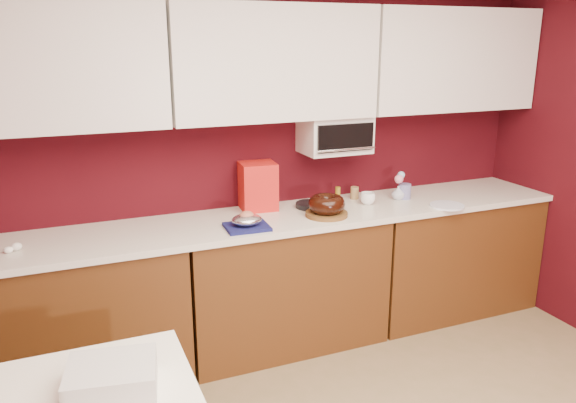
% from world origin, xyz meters
% --- Properties ---
extents(wall_back, '(4.00, 0.02, 2.50)m').
position_xyz_m(wall_back, '(0.00, 2.25, 1.25)').
color(wall_back, '#3E080E').
rests_on(wall_back, floor).
extents(base_cabinet_left, '(1.31, 0.58, 0.86)m').
position_xyz_m(base_cabinet_left, '(-1.33, 1.94, 0.43)').
color(base_cabinet_left, '#522C10').
rests_on(base_cabinet_left, floor).
extents(base_cabinet_center, '(1.31, 0.58, 0.86)m').
position_xyz_m(base_cabinet_center, '(0.00, 1.94, 0.43)').
color(base_cabinet_center, '#522C10').
rests_on(base_cabinet_center, floor).
extents(base_cabinet_right, '(1.31, 0.58, 0.86)m').
position_xyz_m(base_cabinet_right, '(1.33, 1.94, 0.43)').
color(base_cabinet_right, '#522C10').
rests_on(base_cabinet_right, floor).
extents(countertop, '(4.00, 0.62, 0.04)m').
position_xyz_m(countertop, '(0.00, 1.94, 0.88)').
color(countertop, silver).
rests_on(countertop, base_cabinet_center).
extents(upper_cabinet_left, '(1.31, 0.33, 0.70)m').
position_xyz_m(upper_cabinet_left, '(-1.33, 2.08, 1.85)').
color(upper_cabinet_left, white).
rests_on(upper_cabinet_left, wall_back).
extents(upper_cabinet_center, '(1.31, 0.33, 0.70)m').
position_xyz_m(upper_cabinet_center, '(0.00, 2.08, 1.85)').
color(upper_cabinet_center, white).
rests_on(upper_cabinet_center, wall_back).
extents(upper_cabinet_right, '(1.31, 0.33, 0.70)m').
position_xyz_m(upper_cabinet_right, '(1.33, 2.08, 1.85)').
color(upper_cabinet_right, white).
rests_on(upper_cabinet_right, wall_back).
extents(toaster_oven, '(0.45, 0.30, 0.25)m').
position_xyz_m(toaster_oven, '(0.45, 2.10, 1.38)').
color(toaster_oven, white).
rests_on(toaster_oven, upper_cabinet_center).
extents(toaster_oven_door, '(0.40, 0.02, 0.18)m').
position_xyz_m(toaster_oven_door, '(0.45, 1.94, 1.38)').
color(toaster_oven_door, black).
rests_on(toaster_oven_door, toaster_oven).
extents(toaster_oven_handle, '(0.42, 0.02, 0.02)m').
position_xyz_m(toaster_oven_handle, '(0.45, 1.93, 1.30)').
color(toaster_oven_handle, silver).
rests_on(toaster_oven_handle, toaster_oven).
extents(cake_base, '(0.29, 0.29, 0.03)m').
position_xyz_m(cake_base, '(0.26, 1.82, 0.91)').
color(cake_base, brown).
rests_on(cake_base, countertop).
extents(bundt_cake, '(0.27, 0.27, 0.10)m').
position_xyz_m(bundt_cake, '(0.26, 1.82, 0.98)').
color(bundt_cake, black).
rests_on(bundt_cake, cake_base).
extents(navy_towel, '(0.27, 0.23, 0.02)m').
position_xyz_m(navy_towel, '(-0.29, 1.78, 0.91)').
color(navy_towel, '#151750').
rests_on(navy_towel, countertop).
extents(foil_ham_nest, '(0.22, 0.21, 0.07)m').
position_xyz_m(foil_ham_nest, '(-0.29, 1.78, 0.96)').
color(foil_ham_nest, white).
rests_on(foil_ham_nest, navy_towel).
extents(roasted_ham, '(0.11, 0.10, 0.06)m').
position_xyz_m(roasted_ham, '(-0.29, 1.78, 0.98)').
color(roasted_ham, '#C37359').
rests_on(roasted_ham, foil_ham_nest).
extents(pandoro_box, '(0.25, 0.23, 0.31)m').
position_xyz_m(pandoro_box, '(-0.09, 2.14, 1.06)').
color(pandoro_box, '#B20B1E').
rests_on(pandoro_box, countertop).
extents(dark_pan, '(0.24, 0.24, 0.03)m').
position_xyz_m(dark_pan, '(0.24, 2.04, 0.92)').
color(dark_pan, black).
rests_on(dark_pan, countertop).
extents(coffee_mug, '(0.12, 0.12, 0.10)m').
position_xyz_m(coffee_mug, '(0.64, 1.95, 0.95)').
color(coffee_mug, white).
rests_on(coffee_mug, countertop).
extents(blue_jar, '(0.11, 0.11, 0.11)m').
position_xyz_m(blue_jar, '(0.95, 1.98, 0.95)').
color(blue_jar, navy).
rests_on(blue_jar, countertop).
extents(flower_vase, '(0.09, 0.09, 0.11)m').
position_xyz_m(flower_vase, '(0.90, 1.98, 0.96)').
color(flower_vase, '#B4BDCC').
rests_on(flower_vase, countertop).
extents(flower_pink, '(0.06, 0.06, 0.06)m').
position_xyz_m(flower_pink, '(0.90, 1.98, 1.05)').
color(flower_pink, pink).
rests_on(flower_pink, flower_vase).
extents(flower_blue, '(0.05, 0.05, 0.05)m').
position_xyz_m(flower_blue, '(0.93, 2.00, 1.07)').
color(flower_blue, '#94C7ED').
rests_on(flower_blue, flower_vase).
extents(china_plate, '(0.29, 0.29, 0.01)m').
position_xyz_m(china_plate, '(1.11, 1.70, 0.91)').
color(china_plate, white).
rests_on(china_plate, countertop).
extents(amber_bottle, '(0.04, 0.04, 0.11)m').
position_xyz_m(amber_bottle, '(0.47, 2.08, 0.95)').
color(amber_bottle, olive).
rests_on(amber_bottle, countertop).
extents(paper_cup, '(0.07, 0.07, 0.09)m').
position_xyz_m(paper_cup, '(0.62, 2.11, 0.94)').
color(paper_cup, olive).
rests_on(paper_cup, countertop).
extents(egg_left, '(0.06, 0.05, 0.04)m').
position_xyz_m(egg_left, '(-1.55, 1.90, 0.92)').
color(egg_left, silver).
rests_on(egg_left, countertop).
extents(egg_right, '(0.06, 0.05, 0.04)m').
position_xyz_m(egg_right, '(-1.59, 1.88, 0.92)').
color(egg_right, white).
rests_on(egg_right, countertop).
extents(newspaper_stack, '(0.36, 0.31, 0.11)m').
position_xyz_m(newspaper_stack, '(-1.20, 0.63, 0.81)').
color(newspaper_stack, silver).
rests_on(newspaper_stack, dining_table).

